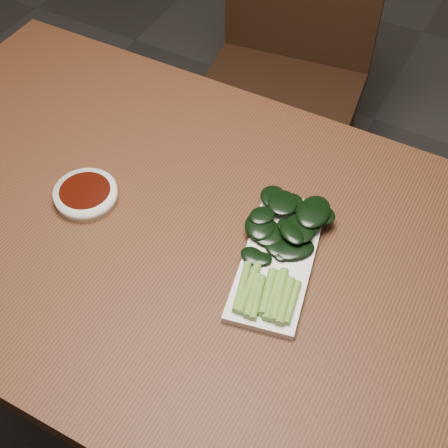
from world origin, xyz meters
TOP-DOWN VIEW (x-y plane):
  - ground at (0.00, 0.00)m, footprint 6.00×6.00m
  - table at (0.00, 0.00)m, footprint 1.40×0.80m
  - chair_far at (-0.20, 0.84)m, footprint 0.52×0.52m
  - sauce_bowl at (-0.23, -0.02)m, footprint 0.12×0.12m
  - serving_plate at (0.15, 0.01)m, footprint 0.17×0.30m
  - gai_lan at (0.14, 0.04)m, footprint 0.17×0.28m

SIDE VIEW (x-z plane):
  - ground at x=0.00m, z-range 0.00..0.00m
  - chair_far at x=-0.20m, z-range 0.04..0.93m
  - table at x=0.00m, z-range 0.30..1.05m
  - serving_plate at x=0.15m, z-range 0.75..0.76m
  - sauce_bowl at x=-0.23m, z-range 0.75..0.78m
  - gai_lan at x=0.14m, z-range 0.76..0.79m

